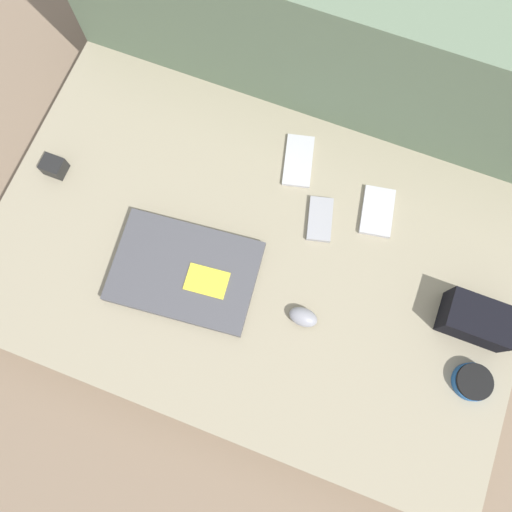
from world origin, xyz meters
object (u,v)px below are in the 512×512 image
Objects in this scene: phone_silver at (298,161)px; camera_pouch at (477,320)px; computer_mouse at (303,317)px; phone_small at (377,211)px; speaker_puck at (473,382)px; laptop at (185,272)px; phone_black at (320,219)px; charger_brick at (54,167)px.

camera_pouch reaches higher than phone_silver.
phone_small is at bearing 75.72° from computer_mouse.
speaker_puck reaches higher than phone_small.
laptop is 0.32m from phone_black.
camera_pouch is at bearing -0.27° from charger_brick.
phone_black is 0.81× the size of camera_pouch.
camera_pouch is (-0.03, 0.12, 0.02)m from speaker_puck.
computer_mouse reaches higher than speaker_puck.
speaker_puck is 0.56× the size of camera_pouch.
camera_pouch is (0.61, 0.12, 0.02)m from laptop.
laptop is 2.36× the size of phone_silver.
charger_brick is (-0.99, 0.00, -0.02)m from camera_pouch.
speaker_puck is at bearing -75.20° from camera_pouch.
camera_pouch reaches higher than computer_mouse.
speaker_puck is 0.47m from phone_black.
phone_small is 2.53× the size of charger_brick.
phone_silver is at bearing 155.21° from phone_small.
laptop is 2.37× the size of camera_pouch.
laptop is 0.62m from camera_pouch.
phone_silver is 0.52m from camera_pouch.
laptop reaches higher than phone_small.
phone_black is 2.28× the size of charger_brick.
phone_silver is at bearing 111.86° from computer_mouse.
phone_silver is 1.24× the size of phone_black.
laptop is 0.40m from charger_brick.
phone_small is 0.31m from camera_pouch.
computer_mouse is 0.50× the size of phone_small.
charger_brick reaches higher than computer_mouse.
computer_mouse is at bearing -6.32° from laptop.
camera_pouch is at bearing 4.97° from laptop.
camera_pouch is (0.26, -0.17, 0.03)m from phone_small.
phone_black is at bearing -65.30° from phone_silver.
charger_brick reaches higher than phone_black.
camera_pouch is (0.38, -0.11, 0.03)m from phone_black.
speaker_puck is 0.41m from phone_small.
speaker_puck is 0.13m from camera_pouch.
computer_mouse is at bearing -10.74° from charger_brick.
laptop is 0.37m from phone_silver.
laptop is at bearing -151.00° from phone_small.
phone_small is (0.08, 0.29, -0.01)m from computer_mouse.
phone_small is at bearing 14.79° from phone_black.
phone_small is at bearing 135.26° from speaker_puck.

